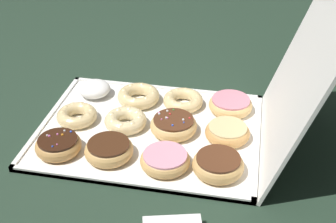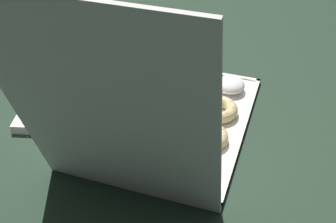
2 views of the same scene
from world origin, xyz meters
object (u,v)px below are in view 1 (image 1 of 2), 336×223
object	(u,v)px
sprinkle_donut_7	(174,125)
glazed_ring_donut_10	(227,133)
cruller_donut_4	(125,121)
chocolate_frosted_donut_5	(109,150)
chocolate_frosted_donut_11	(218,164)
cruller_donut_1	(77,115)
pink_frosted_donut_9	(231,104)
donut_box	(149,130)
cruller_donut_6	(183,100)
pink_frosted_donut_8	(165,160)
cruller_donut_3	(139,96)
sprinkle_donut_2	(58,145)
powdered_filled_donut_0	(94,89)

from	to	relation	value
sprinkle_donut_7	glazed_ring_donut_10	distance (m)	0.14
cruller_donut_4	glazed_ring_donut_10	xyz separation A→B (m)	(0.00, 0.26, -0.00)
chocolate_frosted_donut_5	chocolate_frosted_donut_11	bearing A→B (deg)	88.90
cruller_donut_1	cruller_donut_4	world-z (taller)	cruller_donut_4
sprinkle_donut_7	chocolate_frosted_donut_11	size ratio (longest dim) A/B	1.01
sprinkle_donut_7	pink_frosted_donut_9	world-z (taller)	sprinkle_donut_7
donut_box	cruller_donut_6	xyz separation A→B (m)	(-0.13, 0.07, 0.02)
donut_box	cruller_donut_6	distance (m)	0.15
donut_box	sprinkle_donut_7	size ratio (longest dim) A/B	4.72
cruller_donut_1	sprinkle_donut_7	size ratio (longest dim) A/B	0.89
donut_box	pink_frosted_donut_8	world-z (taller)	pink_frosted_donut_8
cruller_donut_4	pink_frosted_donut_8	xyz separation A→B (m)	(0.13, 0.13, -0.00)
chocolate_frosted_donut_5	glazed_ring_donut_10	xyz separation A→B (m)	(-0.12, 0.27, -0.00)
cruller_donut_1	pink_frosted_donut_9	xyz separation A→B (m)	(-0.13, 0.39, 0.00)
cruller_donut_3	chocolate_frosted_donut_11	world-z (taller)	chocolate_frosted_donut_11
chocolate_frosted_donut_11	pink_frosted_donut_8	bearing A→B (deg)	-88.51
cruller_donut_1	glazed_ring_donut_10	bearing A→B (deg)	89.10
cruller_donut_6	pink_frosted_donut_9	size ratio (longest dim) A/B	0.93
cruller_donut_6	glazed_ring_donut_10	distance (m)	0.19
sprinkle_donut_7	sprinkle_donut_2	bearing A→B (deg)	-62.24
powdered_filled_donut_0	cruller_donut_1	world-z (taller)	powdered_filled_donut_0
powdered_filled_donut_0	glazed_ring_donut_10	xyz separation A→B (m)	(0.14, 0.39, -0.00)
powdered_filled_donut_0	chocolate_frosted_donut_5	world-z (taller)	powdered_filled_donut_0
sprinkle_donut_7	chocolate_frosted_donut_11	distance (m)	0.19
cruller_donut_6	pink_frosted_donut_8	size ratio (longest dim) A/B	0.95
cruller_donut_4	pink_frosted_donut_9	bearing A→B (deg)	116.81
donut_box	pink_frosted_donut_9	world-z (taller)	pink_frosted_donut_9
glazed_ring_donut_10	powdered_filled_donut_0	bearing A→B (deg)	-109.39
cruller_donut_6	sprinkle_donut_7	size ratio (longest dim) A/B	0.93
sprinkle_donut_7	powdered_filled_donut_0	bearing A→B (deg)	-117.51
sprinkle_donut_2	pink_frosted_donut_8	world-z (taller)	sprinkle_donut_2
cruller_donut_6	donut_box	bearing A→B (deg)	-27.43
cruller_donut_6	pink_frosted_donut_8	distance (m)	0.27
powdered_filled_donut_0	cruller_donut_1	xyz separation A→B (m)	(0.13, -0.00, -0.00)
cruller_donut_4	chocolate_frosted_donut_11	xyz separation A→B (m)	(0.13, 0.25, 0.00)
cruller_donut_1	chocolate_frosted_donut_5	distance (m)	0.18
chocolate_frosted_donut_5	cruller_donut_6	distance (m)	0.29
sprinkle_donut_2	pink_frosted_donut_8	distance (m)	0.26
cruller_donut_3	powdered_filled_donut_0	bearing A→B (deg)	-93.72
cruller_donut_4	sprinkle_donut_2	bearing A→B (deg)	-44.47
powdered_filled_donut_0	cruller_donut_4	size ratio (longest dim) A/B	0.83
donut_box	glazed_ring_donut_10	distance (m)	0.20
powdered_filled_donut_0	pink_frosted_donut_9	distance (m)	0.39
cruller_donut_1	pink_frosted_donut_9	bearing A→B (deg)	107.96
donut_box	pink_frosted_donut_9	size ratio (longest dim) A/B	4.74
pink_frosted_donut_9	glazed_ring_donut_10	world-z (taller)	pink_frosted_donut_9
sprinkle_donut_7	pink_frosted_donut_8	xyz separation A→B (m)	(0.14, 0.01, -0.00)
powdered_filled_donut_0	chocolate_frosted_donut_5	size ratio (longest dim) A/B	0.78
cruller_donut_6	pink_frosted_donut_8	bearing A→B (deg)	0.63
sprinkle_donut_7	pink_frosted_donut_9	bearing A→B (deg)	133.82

